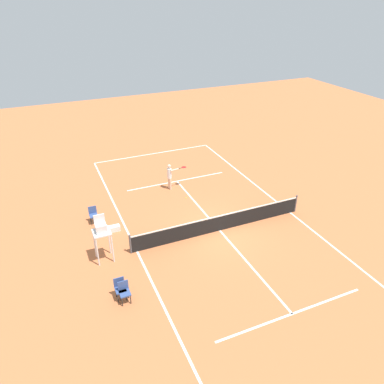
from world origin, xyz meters
TOP-DOWN VIEW (x-y plane):
  - ground_plane at (0.00, 0.00)m, footprint 60.00×60.00m
  - court_lines at (0.00, 0.00)m, footprint 9.27×23.14m
  - tennis_net at (0.00, 0.00)m, footprint 9.87×0.10m
  - player_serving at (0.77, -5.50)m, footprint 1.32×0.45m
  - tennis_ball at (0.32, -3.96)m, footprint 0.07×0.07m
  - umpire_chair at (6.15, -0.06)m, footprint 0.80×0.80m
  - courtside_chair_near at (5.94, 2.99)m, footprint 0.44×0.46m
  - courtside_chair_mid at (6.04, -3.48)m, footprint 0.44×0.46m
  - courtside_chair_far at (6.05, 2.73)m, footprint 0.44×0.46m
  - equipment_bag at (5.28, -2.22)m, footprint 0.76×0.32m

SIDE VIEW (x-z plane):
  - ground_plane at x=0.00m, z-range 0.00..0.00m
  - court_lines at x=0.00m, z-range 0.00..0.01m
  - tennis_ball at x=0.32m, z-range 0.00..0.07m
  - equipment_bag at x=5.28m, z-range 0.00..0.30m
  - tennis_net at x=0.00m, z-range -0.04..1.03m
  - courtside_chair_near at x=5.94m, z-range 0.06..1.01m
  - courtside_chair_mid at x=6.04m, z-range 0.06..1.01m
  - courtside_chair_far at x=6.05m, z-range 0.06..1.01m
  - player_serving at x=0.77m, z-range 0.17..1.91m
  - umpire_chair at x=6.15m, z-range 0.40..2.81m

